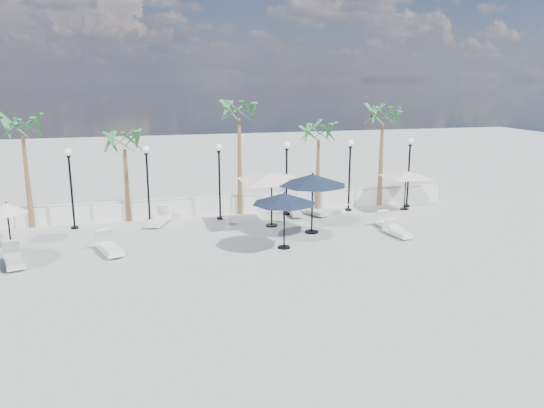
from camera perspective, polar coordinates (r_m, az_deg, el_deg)
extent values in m
plane|color=#9C9D98|center=(20.98, -2.68, -6.00)|extent=(100.00, 100.00, 0.00)
cube|color=silver|center=(27.95, -5.93, -0.21)|extent=(26.00, 0.30, 0.90)
cube|color=silver|center=(27.83, -5.95, 0.83)|extent=(26.00, 0.12, 0.08)
cylinder|color=black|center=(26.93, -20.45, -2.38)|extent=(0.36, 0.36, 0.10)
cylinder|color=black|center=(26.55, -20.74, 1.16)|extent=(0.10, 0.10, 3.50)
cylinder|color=black|center=(26.27, -21.04, 4.79)|extent=(0.18, 0.18, 0.10)
sphere|color=white|center=(26.25, -21.08, 5.24)|extent=(0.36, 0.36, 0.36)
cylinder|color=black|center=(26.78, -12.99, -1.96)|extent=(0.36, 0.36, 0.10)
cylinder|color=black|center=(26.40, -13.18, 1.61)|extent=(0.10, 0.10, 3.50)
cylinder|color=black|center=(26.12, -13.37, 5.26)|extent=(0.18, 0.18, 0.10)
sphere|color=white|center=(26.09, -13.40, 5.72)|extent=(0.36, 0.36, 0.36)
cylinder|color=black|center=(27.08, -5.58, -1.50)|extent=(0.36, 0.36, 0.10)
cylinder|color=black|center=(26.71, -5.66, 2.03)|extent=(0.10, 0.10, 3.50)
cylinder|color=black|center=(26.43, -5.74, 5.64)|extent=(0.18, 0.18, 0.10)
sphere|color=white|center=(26.41, -5.75, 6.10)|extent=(0.36, 0.36, 0.36)
cylinder|color=black|center=(27.83, 1.55, -1.05)|extent=(0.36, 0.36, 0.10)
cylinder|color=black|center=(27.46, 1.57, 2.39)|extent=(0.10, 0.10, 3.50)
cylinder|color=black|center=(27.20, 1.59, 5.92)|extent=(0.18, 0.18, 0.10)
sphere|color=white|center=(27.17, 1.60, 6.35)|extent=(0.36, 0.36, 0.36)
cylinder|color=black|center=(28.98, 8.21, -0.60)|extent=(0.36, 0.36, 0.10)
cylinder|color=black|center=(28.63, 8.32, 2.70)|extent=(0.10, 0.10, 3.50)
cylinder|color=black|center=(28.37, 8.43, 6.08)|extent=(0.18, 0.18, 0.10)
sphere|color=white|center=(28.35, 8.44, 6.50)|extent=(0.36, 0.36, 0.36)
cylinder|color=black|center=(30.50, 14.28, -0.19)|extent=(0.36, 0.36, 0.10)
cylinder|color=black|center=(30.16, 14.46, 2.95)|extent=(0.10, 0.10, 3.50)
cylinder|color=black|center=(29.92, 14.65, 6.16)|extent=(0.18, 0.18, 0.10)
sphere|color=white|center=(29.89, 14.67, 6.56)|extent=(0.36, 0.36, 0.36)
cone|color=brown|center=(27.53, -24.80, 2.16)|extent=(0.28, 0.28, 4.40)
cone|color=brown|center=(27.17, -15.35, 1.91)|extent=(0.28, 0.28, 3.60)
cone|color=brown|center=(27.56, -3.49, 4.00)|extent=(0.28, 0.28, 5.00)
cone|color=brown|center=(28.80, 4.95, 3.16)|extent=(0.28, 0.28, 3.80)
cone|color=brown|center=(30.17, 11.62, 4.16)|extent=(0.28, 0.28, 4.60)
cube|color=silver|center=(22.52, -26.02, -5.59)|extent=(1.16, 2.05, 0.11)
cube|color=silver|center=(22.23, -25.99, -5.50)|extent=(0.95, 1.43, 0.11)
cube|color=silver|center=(23.16, -26.29, -4.10)|extent=(0.71, 0.61, 0.61)
cube|color=silver|center=(26.47, -12.06, -1.83)|extent=(1.36, 2.12, 0.11)
cube|color=silver|center=(26.19, -12.26, -1.73)|extent=(1.08, 1.50, 0.11)
cube|color=silver|center=(27.13, -11.56, -0.57)|extent=(0.76, 0.67, 0.63)
cube|color=silver|center=(22.64, -17.06, -4.69)|extent=(1.29, 2.15, 0.11)
cube|color=silver|center=(22.35, -16.88, -4.58)|extent=(1.04, 1.51, 0.11)
cube|color=silver|center=(23.28, -17.71, -3.20)|extent=(0.76, 0.66, 0.64)
cube|color=silver|center=(27.64, 2.48, -0.98)|extent=(0.68, 1.64, 0.09)
cube|color=silver|center=(27.41, 2.57, -0.90)|extent=(0.60, 1.12, 0.09)
cube|color=silver|center=(28.18, 2.21, -0.04)|extent=(0.53, 0.42, 0.50)
cube|color=silver|center=(25.68, 12.39, -2.34)|extent=(0.70, 1.86, 0.10)
cube|color=silver|center=(25.45, 12.68, -2.25)|extent=(0.64, 1.27, 0.10)
cube|color=silver|center=(26.22, 11.63, -1.16)|extent=(0.60, 0.46, 0.57)
cube|color=silver|center=(27.80, 4.52, -0.92)|extent=(1.16, 1.72, 0.09)
cube|color=silver|center=(27.62, 4.84, -0.81)|extent=(0.92, 1.22, 0.09)
cube|color=silver|center=(28.20, 3.61, -0.02)|extent=(0.63, 0.56, 0.51)
cube|color=silver|center=(24.64, 13.32, -3.09)|extent=(0.81, 1.73, 0.09)
cube|color=silver|center=(24.44, 13.65, -3.00)|extent=(0.69, 1.19, 0.09)
cube|color=silver|center=(25.07, 12.44, -1.98)|extent=(0.58, 0.47, 0.52)
cylinder|color=silver|center=(25.61, -4.80, -2.43)|extent=(0.38, 0.38, 0.03)
cylinder|color=silver|center=(25.55, -4.81, -1.97)|extent=(0.06, 0.06, 0.45)
cylinder|color=silver|center=(25.49, -4.82, -1.46)|extent=(0.49, 0.49, 0.03)
cylinder|color=silver|center=(28.58, 7.76, -0.86)|extent=(0.35, 0.35, 0.03)
cylinder|color=silver|center=(28.54, 7.77, -0.47)|extent=(0.05, 0.05, 0.42)
cylinder|color=silver|center=(28.49, 7.78, -0.05)|extent=(0.46, 0.46, 0.03)
cylinder|color=black|center=(22.36, 1.30, -4.68)|extent=(0.54, 0.54, 0.06)
cylinder|color=black|center=(22.05, 1.32, -1.89)|extent=(0.07, 0.07, 2.31)
cone|color=black|center=(21.81, 1.33, 0.60)|extent=(2.69, 2.69, 0.43)
sphere|color=black|center=(21.76, 1.34, 1.22)|extent=(0.08, 0.08, 0.08)
cylinder|color=black|center=(24.64, 4.29, -3.01)|extent=(0.63, 0.63, 0.07)
cylinder|color=black|center=(24.30, 4.34, -0.03)|extent=(0.08, 0.08, 2.70)
cone|color=black|center=(24.07, 4.39, 2.63)|extent=(3.15, 3.15, 0.51)
sphere|color=black|center=(24.02, 4.40, 3.29)|extent=(0.09, 0.09, 0.09)
cylinder|color=black|center=(25.64, -0.04, -2.32)|extent=(0.58, 0.58, 0.07)
cylinder|color=black|center=(25.34, -0.04, 0.41)|extent=(0.08, 0.08, 2.57)
pyramid|color=#C5B59C|center=(25.08, -0.04, 3.34)|extent=(5.70, 5.70, 0.39)
cylinder|color=black|center=(29.84, 14.03, -0.51)|extent=(0.48, 0.48, 0.06)
cylinder|color=black|center=(29.62, 14.14, 1.39)|extent=(0.06, 0.06, 2.08)
pyramid|color=#C5B59C|center=(29.43, 14.26, 3.42)|extent=(4.52, 4.52, 0.32)
cylinder|color=black|center=(24.61, -26.21, -4.40)|extent=(0.52, 0.52, 0.06)
cylinder|color=black|center=(24.36, -26.44, -2.26)|extent=(0.07, 0.07, 1.96)
cone|color=#C5B59C|center=(24.18, -26.63, -0.40)|extent=(1.68, 1.68, 0.42)
sphere|color=black|center=(24.13, -26.69, 0.14)|extent=(0.07, 0.07, 0.07)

